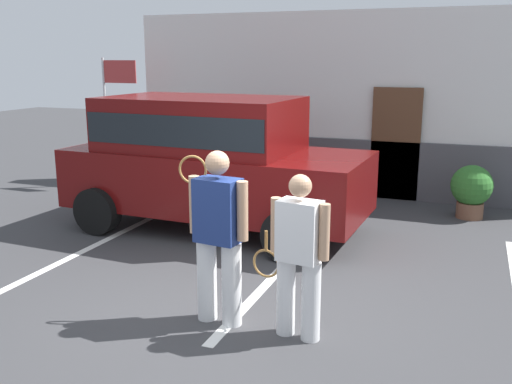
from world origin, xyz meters
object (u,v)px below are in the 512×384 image
at_px(potted_plant_by_porch, 471,189).
at_px(flag_pole, 113,97).
at_px(tennis_player_woman, 298,255).
at_px(tennis_player_man, 218,235).
at_px(parked_suv, 210,157).

xyz_separation_m(potted_plant_by_porch, flag_pole, (-6.98, 0.02, 1.34)).
bearing_deg(tennis_player_woman, potted_plant_by_porch, -98.08).
bearing_deg(tennis_player_man, parked_suv, -56.40).
distance_m(parked_suv, tennis_player_man, 3.31).
height_order(tennis_player_man, tennis_player_woman, tennis_player_man).
bearing_deg(flag_pole, tennis_player_man, -47.39).
xyz_separation_m(tennis_player_man, flag_pole, (-4.65, 5.06, 0.92)).
bearing_deg(potted_plant_by_porch, flag_pole, 179.84).
relative_size(tennis_player_woman, potted_plant_by_porch, 1.78).
height_order(parked_suv, tennis_player_woman, parked_suv).
xyz_separation_m(tennis_player_woman, potted_plant_by_porch, (1.49, 5.06, -0.33)).
height_order(parked_suv, flag_pole, flag_pole).
relative_size(parked_suv, potted_plant_by_porch, 5.21).
bearing_deg(flag_pole, parked_suv, -33.64).
distance_m(tennis_player_man, flag_pole, 6.93).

